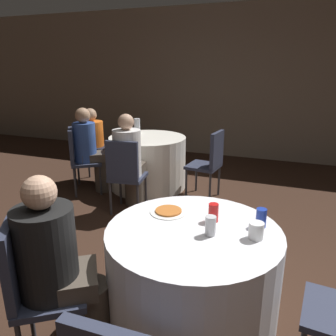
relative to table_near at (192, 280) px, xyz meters
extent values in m
plane|color=#382319|center=(0.04, -0.03, -0.37)|extent=(16.00, 16.00, 0.00)
cube|color=#7A6B5B|center=(0.04, 4.60, 1.03)|extent=(16.00, 0.06, 2.80)
cylinder|color=silver|center=(0.00, 0.00, 0.00)|extent=(1.11, 1.11, 0.75)
cylinder|color=white|center=(-1.41, 2.42, 0.00)|extent=(1.11, 1.11, 0.75)
cube|color=#2D3347|center=(-0.72, -0.50, 0.06)|extent=(0.56, 0.56, 0.04)
cube|color=#2D3347|center=(-0.86, -0.60, 0.32)|extent=(0.26, 0.34, 0.46)
cylinder|color=#333338|center=(-0.67, -0.26, -0.16)|extent=(0.03, 0.03, 0.42)
cylinder|color=#333338|center=(-0.95, -0.46, -0.16)|extent=(0.03, 0.03, 0.42)
cylinder|color=#333338|center=(0.72, 0.10, -0.16)|extent=(0.03, 0.03, 0.42)
cube|color=#2D3347|center=(-1.28, 1.55, 0.06)|extent=(0.45, 0.45, 0.04)
cube|color=#2D3347|center=(-1.26, 1.37, 0.32)|extent=(0.38, 0.11, 0.46)
cylinder|color=#333338|center=(-1.48, 1.70, -0.16)|extent=(0.03, 0.03, 0.42)
cylinder|color=#333338|center=(-1.14, 1.75, -0.16)|extent=(0.03, 0.03, 0.42)
cylinder|color=#333338|center=(-1.43, 1.36, -0.16)|extent=(0.03, 0.03, 0.42)
cylinder|color=#333338|center=(-1.09, 1.41, -0.16)|extent=(0.03, 0.03, 0.42)
cube|color=#2D3347|center=(-2.28, 2.31, 0.06)|extent=(0.45, 0.45, 0.04)
cube|color=#2D3347|center=(-2.46, 2.29, 0.32)|extent=(0.10, 0.38, 0.46)
cylinder|color=#333338|center=(-2.13, 2.50, -0.16)|extent=(0.03, 0.03, 0.42)
cylinder|color=#333338|center=(-2.09, 2.16, -0.16)|extent=(0.03, 0.03, 0.42)
cylinder|color=#333338|center=(-2.47, 2.46, -0.16)|extent=(0.03, 0.03, 0.42)
cylinder|color=#333338|center=(-2.43, 2.12, -0.16)|extent=(0.03, 0.03, 0.42)
cube|color=#2D3347|center=(-2.12, 1.90, 0.06)|extent=(0.56, 0.56, 0.04)
cube|color=#2D3347|center=(-2.27, 1.80, 0.32)|extent=(0.26, 0.34, 0.46)
cylinder|color=#333338|center=(-2.08, 2.14, -0.16)|extent=(0.03, 0.03, 0.42)
cylinder|color=#333338|center=(-1.88, 1.87, -0.16)|extent=(0.03, 0.03, 0.42)
cylinder|color=#333338|center=(-2.36, 1.94, -0.16)|extent=(0.03, 0.03, 0.42)
cylinder|color=#333338|center=(-2.16, 1.67, -0.16)|extent=(0.03, 0.03, 0.42)
cube|color=#2D3347|center=(-0.55, 2.31, 0.06)|extent=(0.45, 0.45, 0.04)
cube|color=#2D3347|center=(-0.37, 2.28, 0.32)|extent=(0.10, 0.38, 0.46)
cylinder|color=#333338|center=(-0.74, 2.16, -0.16)|extent=(0.03, 0.03, 0.42)
cylinder|color=#333338|center=(-0.69, 2.50, -0.16)|extent=(0.03, 0.03, 0.42)
cylinder|color=#333338|center=(-0.40, 2.12, -0.16)|extent=(0.03, 0.03, 0.42)
cylinder|color=#333338|center=(-0.36, 2.45, -0.16)|extent=(0.03, 0.03, 0.42)
cylinder|color=#4C4238|center=(-1.32, 1.77, -0.14)|extent=(0.24, 0.24, 0.46)
cube|color=#4C4238|center=(-1.30, 1.66, 0.13)|extent=(0.36, 0.36, 0.12)
cylinder|color=white|center=(-1.28, 1.55, 0.36)|extent=(0.33, 0.33, 0.56)
sphere|color=tan|center=(-1.28, 1.55, 0.73)|extent=(0.19, 0.19, 0.19)
cylinder|color=#4C4238|center=(-1.94, 2.03, -0.14)|extent=(0.24, 0.24, 0.46)
cube|color=#4C4238|center=(-2.03, 1.97, 0.13)|extent=(0.43, 0.42, 0.12)
cylinder|color=#33519E|center=(-2.12, 1.90, 0.35)|extent=(0.30, 0.30, 0.53)
sphere|color=tan|center=(-2.12, 1.90, 0.72)|extent=(0.20, 0.20, 0.20)
cylinder|color=#4C4238|center=(-0.54, -0.38, -0.14)|extent=(0.24, 0.24, 0.46)
cube|color=#4C4238|center=(-0.63, -0.44, 0.13)|extent=(0.45, 0.45, 0.12)
cylinder|color=black|center=(-0.72, -0.50, 0.35)|extent=(0.34, 0.34, 0.53)
sphere|color=tan|center=(-0.72, -0.50, 0.71)|extent=(0.19, 0.19, 0.19)
cylinder|color=black|center=(-2.06, 2.34, -0.14)|extent=(0.24, 0.24, 0.46)
cube|color=black|center=(-2.17, 2.32, 0.13)|extent=(0.36, 0.37, 0.12)
cylinder|color=orange|center=(-2.28, 2.31, 0.32)|extent=(0.36, 0.36, 0.48)
sphere|color=tan|center=(-2.28, 2.31, 0.66)|extent=(0.19, 0.19, 0.19)
cylinder|color=white|center=(-0.24, 0.18, 0.38)|extent=(0.26, 0.26, 0.01)
cylinder|color=#BC6628|center=(-0.24, 0.18, 0.39)|extent=(0.18, 0.18, 0.01)
cylinder|color=#1E38A5|center=(0.39, 0.19, 0.44)|extent=(0.07, 0.07, 0.12)
cylinder|color=red|center=(0.09, 0.16, 0.44)|extent=(0.07, 0.07, 0.12)
cylinder|color=silver|center=(0.11, -0.03, 0.44)|extent=(0.07, 0.07, 0.12)
cylinder|color=white|center=(0.38, 0.03, 0.43)|extent=(0.09, 0.09, 0.10)
cylinder|color=silver|center=(-1.65, 2.58, 0.49)|extent=(0.09, 0.09, 0.23)
camera|label=1|loc=(0.51, -1.77, 1.36)|focal=35.00mm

